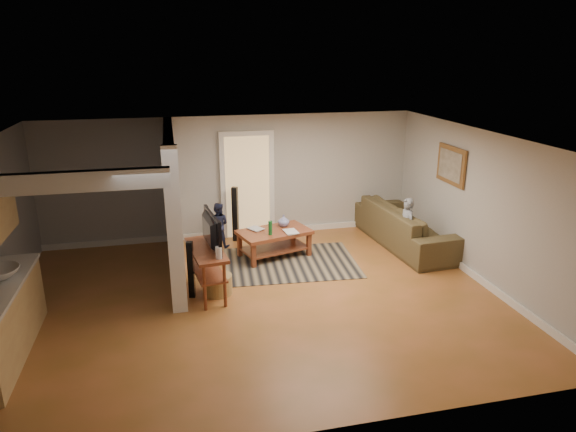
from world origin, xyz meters
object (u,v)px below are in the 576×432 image
at_px(child, 404,256).
at_px(speaker_right, 235,214).
at_px(coffee_table, 275,236).
at_px(toddler, 219,246).
at_px(sofa, 406,244).
at_px(toy_basket, 217,283).
at_px(speaker_left, 191,270).
at_px(tv_console, 207,253).

bearing_deg(child, speaker_right, -119.57).
bearing_deg(coffee_table, child, -12.89).
bearing_deg(toddler, speaker_right, -124.93).
bearing_deg(sofa, toddler, 74.68).
xyz_separation_m(child, toddler, (-3.37, 1.27, 0.00)).
bearing_deg(child, sofa, 148.69).
distance_m(coffee_table, toddler, 1.29).
distance_m(toy_basket, child, 3.69).
xyz_separation_m(speaker_left, child, (4.00, 0.83, -0.46)).
bearing_deg(toddler, coffee_table, 163.90).
height_order(sofa, speaker_right, speaker_right).
distance_m(sofa, speaker_right, 3.49).
bearing_deg(speaker_right, child, -3.83).
xyz_separation_m(sofa, speaker_left, (-4.30, -1.38, 0.46)).
relative_size(speaker_left, speaker_right, 0.82).
xyz_separation_m(sofa, tv_console, (-4.04, -1.32, 0.70)).
relative_size(toy_basket, child, 0.42).
relative_size(coffee_table, speaker_left, 1.58).
height_order(sofa, speaker_left, speaker_left).
relative_size(coffee_table, child, 1.30).
distance_m(speaker_left, speaker_right, 2.57).
relative_size(sofa, speaker_left, 2.94).
bearing_deg(toy_basket, sofa, 19.01).
bearing_deg(speaker_left, toddler, 87.40).
height_order(speaker_right, toddler, speaker_right).
height_order(speaker_right, toy_basket, speaker_right).
xyz_separation_m(speaker_right, toy_basket, (-0.60, -2.33, -0.39)).
bearing_deg(toddler, speaker_left, 93.39).
relative_size(speaker_left, child, 0.82).
distance_m(coffee_table, tv_console, 1.91).
distance_m(sofa, coffee_table, 2.71).
xyz_separation_m(tv_console, speaker_right, (0.74, 2.31, -0.14)).
relative_size(tv_console, child, 1.13).
bearing_deg(child, speaker_left, -80.77).
xyz_separation_m(coffee_table, toddler, (-0.99, 0.72, -0.40)).
bearing_deg(sofa, toy_basket, 104.80).
relative_size(sofa, tv_console, 2.13).
height_order(sofa, child, child).
distance_m(tv_console, speaker_right, 2.42).
xyz_separation_m(speaker_right, toddler, (-0.38, -0.26, -0.56)).
height_order(sofa, toddler, toddler).
xyz_separation_m(toy_basket, toddler, (0.23, 2.06, -0.18)).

